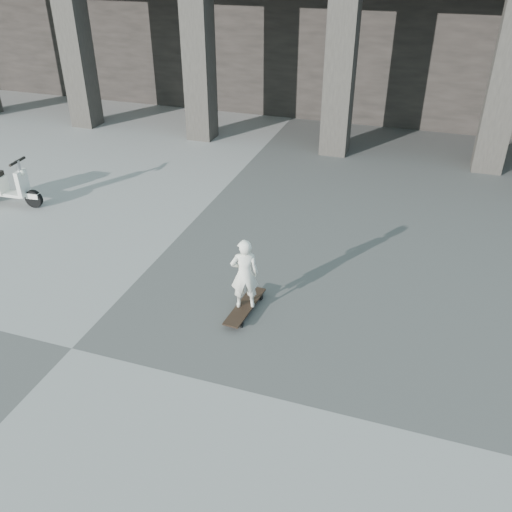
% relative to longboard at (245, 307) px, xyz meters
% --- Properties ---
extents(ground, '(90.00, 90.00, 0.00)m').
position_rel_longboard_xyz_m(ground, '(-1.90, -1.50, -0.08)').
color(ground, '#464543').
rests_on(ground, ground).
extents(longboard, '(0.31, 1.04, 0.10)m').
position_rel_longboard_xyz_m(longboard, '(0.00, 0.00, 0.00)').
color(longboard, black).
rests_on(longboard, ground).
extents(child, '(0.46, 0.39, 1.08)m').
position_rel_longboard_xyz_m(child, '(0.00, 0.00, 0.56)').
color(child, silver).
rests_on(child, longboard).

